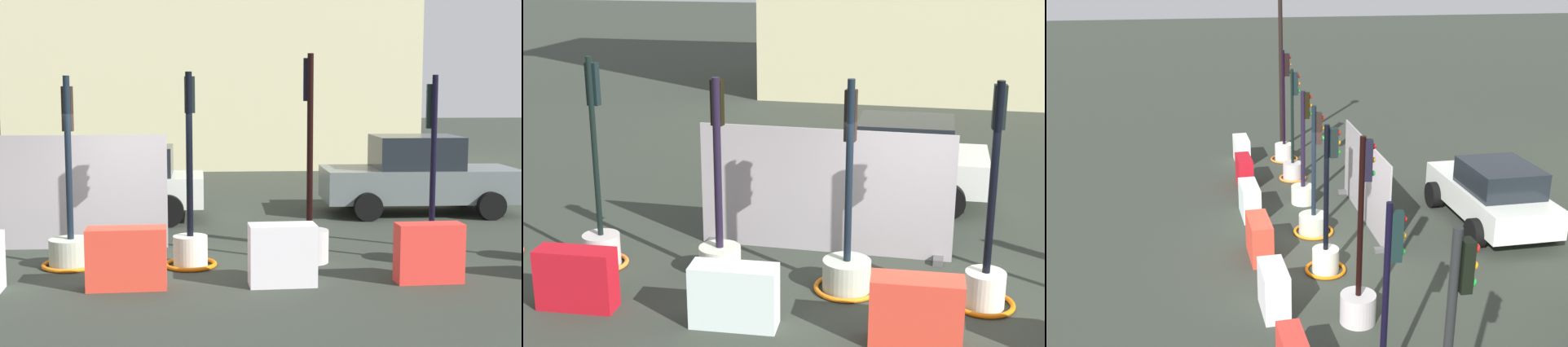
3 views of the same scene
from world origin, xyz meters
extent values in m
plane|color=#2F342C|center=(0.00, 0.00, 0.00)|extent=(120.00, 120.00, 0.00)
cylinder|color=beige|center=(-6.83, 0.32, 0.27)|extent=(0.60, 0.60, 0.54)
cylinder|color=black|center=(-6.83, 0.32, 2.05)|extent=(0.09, 0.09, 3.02)
cube|color=black|center=(-6.84, 0.45, 3.10)|extent=(0.16, 0.17, 0.70)
sphere|color=red|center=(-6.85, 0.54, 3.34)|extent=(0.09, 0.09, 0.09)
sphere|color=orange|center=(-6.85, 0.54, 3.10)|extent=(0.09, 0.09, 0.09)
sphere|color=green|center=(-6.85, 0.54, 2.87)|extent=(0.09, 0.09, 0.09)
torus|color=orange|center=(-6.83, 0.32, 0.03)|extent=(0.91, 0.91, 0.06)
cylinder|color=#B8B0AC|center=(-4.93, 0.32, 0.25)|extent=(0.58, 0.58, 0.51)
cylinder|color=black|center=(-4.93, 0.32, 1.90)|extent=(0.09, 0.09, 2.78)
cube|color=black|center=(-4.94, 0.42, 2.87)|extent=(0.18, 0.14, 0.64)
sphere|color=red|center=(-4.94, 0.50, 3.08)|extent=(0.11, 0.11, 0.11)
sphere|color=orange|center=(-4.94, 0.50, 2.87)|extent=(0.11, 0.11, 0.11)
sphere|color=green|center=(-4.94, 0.50, 2.65)|extent=(0.11, 0.11, 0.11)
torus|color=orange|center=(-4.93, 0.32, 0.04)|extent=(0.82, 0.82, 0.07)
cylinder|color=beige|center=(-2.99, 0.31, 0.24)|extent=(0.64, 0.64, 0.48)
cylinder|color=black|center=(-2.99, 0.31, 1.77)|extent=(0.12, 0.12, 2.57)
cube|color=black|center=(-3.01, 0.42, 2.67)|extent=(0.19, 0.15, 0.67)
sphere|color=red|center=(-3.02, 0.50, 2.89)|extent=(0.11, 0.11, 0.11)
sphere|color=orange|center=(-3.02, 0.50, 2.67)|extent=(0.11, 0.11, 0.11)
sphere|color=green|center=(-3.02, 0.50, 2.44)|extent=(0.11, 0.11, 0.11)
cylinder|color=#ADB8A2|center=(-1.04, 0.24, 0.23)|extent=(0.71, 0.71, 0.47)
cylinder|color=black|center=(-1.04, 0.24, 1.79)|extent=(0.11, 0.11, 2.65)
cube|color=black|center=(-1.06, 0.36, 2.58)|extent=(0.17, 0.15, 0.73)
sphere|color=red|center=(-1.07, 0.44, 2.82)|extent=(0.10, 0.10, 0.10)
sphere|color=orange|center=(-1.07, 0.44, 2.58)|extent=(0.10, 0.10, 0.10)
sphere|color=green|center=(-1.07, 0.44, 2.34)|extent=(0.10, 0.10, 0.10)
torus|color=orange|center=(-1.04, 0.24, 0.04)|extent=(0.96, 0.96, 0.07)
cylinder|color=beige|center=(0.91, 0.13, 0.26)|extent=(0.56, 0.56, 0.51)
cylinder|color=black|center=(0.91, 0.13, 1.84)|extent=(0.11, 0.11, 2.67)
cube|color=black|center=(0.92, 0.26, 2.81)|extent=(0.18, 0.17, 0.59)
sphere|color=red|center=(0.93, 0.36, 3.00)|extent=(0.11, 0.11, 0.11)
sphere|color=orange|center=(0.93, 0.36, 2.81)|extent=(0.11, 0.11, 0.11)
sphere|color=green|center=(0.93, 0.36, 2.61)|extent=(0.11, 0.11, 0.11)
torus|color=orange|center=(0.91, 0.13, 0.04)|extent=(0.87, 0.87, 0.07)
cylinder|color=#B4AFAE|center=(2.89, 0.32, 0.27)|extent=(0.65, 0.65, 0.55)
cylinder|color=black|center=(2.89, 0.32, 2.01)|extent=(0.10, 0.10, 2.93)
cube|color=black|center=(2.87, 0.44, 3.05)|extent=(0.18, 0.15, 0.70)
sphere|color=red|center=(2.85, 0.51, 3.29)|extent=(0.10, 0.10, 0.10)
sphere|color=orange|center=(2.85, 0.51, 3.05)|extent=(0.10, 0.10, 0.10)
sphere|color=green|center=(2.85, 0.51, 2.82)|extent=(0.10, 0.10, 0.10)
cylinder|color=black|center=(4.93, 0.17, 1.86)|extent=(0.10, 0.10, 2.54)
cube|color=black|center=(4.91, 0.30, 2.61)|extent=(0.17, 0.18, 0.73)
sphere|color=red|center=(4.89, 0.39, 2.86)|extent=(0.09, 0.09, 0.09)
sphere|color=orange|center=(4.89, 0.39, 2.61)|extent=(0.09, 0.09, 0.09)
sphere|color=green|center=(4.89, 0.39, 2.37)|extent=(0.09, 0.09, 0.09)
cube|color=black|center=(6.95, 0.35, 3.21)|extent=(0.17, 0.13, 0.59)
sphere|color=red|center=(6.95, 0.43, 3.41)|extent=(0.11, 0.11, 0.11)
sphere|color=orange|center=(6.95, 0.43, 3.21)|extent=(0.11, 0.11, 0.11)
sphere|color=green|center=(6.95, 0.43, 3.02)|extent=(0.11, 0.11, 0.11)
cube|color=white|center=(-6.86, -1.06, 0.41)|extent=(1.08, 0.50, 0.82)
cube|color=red|center=(-4.60, -1.14, 0.43)|extent=(1.10, 0.46, 0.87)
cube|color=silver|center=(-2.33, -1.18, 0.43)|extent=(1.17, 0.50, 0.85)
cube|color=#E33F2C|center=(0.02, -1.16, 0.45)|extent=(1.18, 0.52, 0.90)
cube|color=silver|center=(2.30, -1.12, 0.46)|extent=(1.01, 0.52, 0.92)
cube|color=silver|center=(-0.92, 4.62, 0.67)|extent=(4.01, 1.82, 0.66)
cube|color=black|center=(-0.53, 4.63, 1.32)|extent=(1.84, 1.57, 0.64)
cylinder|color=black|center=(-2.14, 3.67, 0.34)|extent=(0.68, 0.29, 0.68)
cylinder|color=black|center=(-2.17, 5.53, 0.34)|extent=(0.68, 0.29, 0.68)
cylinder|color=black|center=(0.33, 3.71, 0.34)|extent=(0.68, 0.29, 0.68)
cylinder|color=black|center=(0.30, 5.57, 0.34)|extent=(0.68, 0.29, 0.68)
cylinder|color=black|center=(-8.34, 0.45, 2.57)|extent=(0.14, 0.14, 5.13)
cube|color=#9E979C|center=(-1.62, 1.63, 1.04)|extent=(4.14, 0.04, 2.07)
cube|color=#4C4C4C|center=(-3.48, 1.63, 0.05)|extent=(0.16, 0.50, 0.10)
cube|color=#4C4C4C|center=(0.25, 1.63, 0.05)|extent=(0.16, 0.50, 0.10)
camera|label=1|loc=(1.30, -11.90, 2.92)|focal=51.41mm
camera|label=2|loc=(0.30, -9.97, 4.80)|focal=52.68mm
camera|label=3|loc=(12.29, -2.23, 6.18)|focal=42.59mm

